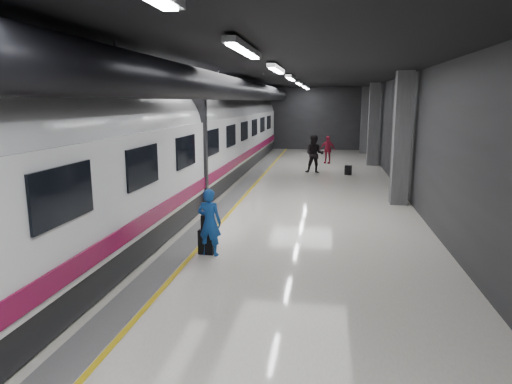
{
  "coord_description": "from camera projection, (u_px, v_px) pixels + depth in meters",
  "views": [
    {
      "loc": [
        2.07,
        -14.09,
        3.51
      ],
      "look_at": [
        0.27,
        -2.61,
        1.19
      ],
      "focal_mm": 32.0,
      "sensor_mm": 36.0,
      "label": 1
    }
  ],
  "objects": [
    {
      "name": "platform_hall",
      "position": [
        256.0,
        100.0,
        14.93
      ],
      "size": [
        10.02,
        40.02,
        4.51
      ],
      "color": "black",
      "rests_on": "ground"
    },
    {
      "name": "traveler_far_b",
      "position": [
        327.0,
        150.0,
        26.14
      ],
      "size": [
        0.99,
        0.65,
        1.57
      ],
      "primitive_type": "imported",
      "rotation": [
        0.0,
        0.0,
        -0.31
      ],
      "color": "maroon",
      "rests_on": "ground"
    },
    {
      "name": "suitcase_main",
      "position": [
        207.0,
        242.0,
        10.63
      ],
      "size": [
        0.37,
        0.25,
        0.58
      ],
      "primitive_type": "cube",
      "rotation": [
        0.0,
        0.0,
        -0.08
      ],
      "color": "black",
      "rests_on": "ground"
    },
    {
      "name": "shoulder_bag",
      "position": [
        207.0,
        223.0,
        10.51
      ],
      "size": [
        0.28,
        0.18,
        0.35
      ],
      "primitive_type": "cube",
      "rotation": [
        0.0,
        0.0,
        0.15
      ],
      "color": "black",
      "rests_on": "suitcase_main"
    },
    {
      "name": "suitcase_far",
      "position": [
        348.0,
        170.0,
        22.07
      ],
      "size": [
        0.36,
        0.28,
        0.46
      ],
      "primitive_type": "cube",
      "rotation": [
        0.0,
        0.0,
        -0.29
      ],
      "color": "black",
      "rests_on": "ground"
    },
    {
      "name": "traveler_far_a",
      "position": [
        315.0,
        154.0,
        22.51
      ],
      "size": [
        0.97,
        0.78,
        1.89
      ],
      "primitive_type": "imported",
      "rotation": [
        0.0,
        0.0,
        -0.08
      ],
      "color": "black",
      "rests_on": "ground"
    },
    {
      "name": "traveler_main",
      "position": [
        209.0,
        222.0,
        10.44
      ],
      "size": [
        0.62,
        0.46,
        1.57
      ],
      "primitive_type": "imported",
      "rotation": [
        0.0,
        0.0,
        2.98
      ],
      "color": "#1758B1",
      "rests_on": "ground"
    },
    {
      "name": "ground",
      "position": [
        260.0,
        212.0,
        14.65
      ],
      "size": [
        40.0,
        40.0,
        0.0
      ],
      "primitive_type": "plane",
      "color": "white",
      "rests_on": "ground"
    },
    {
      "name": "train",
      "position": [
        161.0,
        147.0,
        14.74
      ],
      "size": [
        3.05,
        38.0,
        4.05
      ],
      "color": "black",
      "rests_on": "ground"
    }
  ]
}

